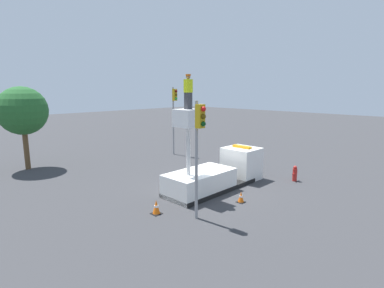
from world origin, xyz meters
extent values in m
plane|color=#38383A|center=(0.00, 0.00, 0.00)|extent=(120.00, 120.00, 0.00)
cube|color=black|center=(0.00, 0.00, 0.12)|extent=(5.96, 2.14, 0.24)
cube|color=white|center=(-0.95, 0.00, 0.63)|extent=(4.06, 2.08, 1.26)
cube|color=white|center=(2.98, 0.00, 1.02)|extent=(1.91, 2.08, 2.04)
cube|color=black|center=(3.94, 0.00, 1.43)|extent=(0.03, 1.77, 0.82)
cube|color=orange|center=(2.98, 0.00, 2.11)|extent=(0.36, 1.25, 0.14)
cylinder|color=silver|center=(-1.85, 0.00, 2.60)|extent=(0.22, 0.22, 2.67)
cube|color=silver|center=(-1.85, 0.00, 4.28)|extent=(1.19, 1.19, 0.90)
cube|color=#38383D|center=(-1.85, 0.00, 5.15)|extent=(0.34, 0.26, 0.84)
cube|color=#D1E519|center=(-1.85, 0.00, 5.90)|extent=(0.40, 0.26, 0.66)
sphere|color=#9E704C|center=(-1.85, 0.00, 6.34)|extent=(0.23, 0.23, 0.23)
cylinder|color=orange|center=(-1.85, 0.00, 6.43)|extent=(0.26, 0.26, 0.09)
cylinder|color=gray|center=(-3.44, -2.11, 2.64)|extent=(0.14, 0.14, 5.27)
cube|color=#B79314|center=(-3.44, -2.32, 4.62)|extent=(0.34, 0.28, 1.00)
sphere|color=red|center=(-3.44, -2.50, 4.93)|extent=(0.22, 0.22, 0.22)
sphere|color=#503C07|center=(-3.44, -2.50, 4.62)|extent=(0.22, 0.22, 0.22)
sphere|color=#083710|center=(-3.44, -2.50, 4.31)|extent=(0.22, 0.22, 0.22)
cylinder|color=gray|center=(4.84, 8.60, 2.95)|extent=(0.14, 0.14, 5.90)
cube|color=#B79314|center=(4.84, 8.39, 5.25)|extent=(0.34, 0.28, 1.00)
sphere|color=#490707|center=(4.84, 8.21, 5.56)|extent=(0.22, 0.22, 0.22)
sphere|color=#503C07|center=(4.84, 8.21, 5.25)|extent=(0.22, 0.22, 0.22)
sphere|color=green|center=(4.84, 8.21, 4.94)|extent=(0.22, 0.22, 0.22)
cylinder|color=#B2231E|center=(4.93, -2.72, 0.40)|extent=(0.28, 0.28, 0.80)
sphere|color=#B2231E|center=(4.93, -2.72, 0.87)|extent=(0.24, 0.24, 0.24)
cylinder|color=#B2231E|center=(4.73, -2.72, 0.48)|extent=(0.12, 0.11, 0.11)
cylinder|color=#B2231E|center=(5.13, -2.72, 0.48)|extent=(0.12, 0.11, 0.11)
cube|color=black|center=(-4.42, -0.46, 0.01)|extent=(0.44, 0.44, 0.03)
cone|color=orange|center=(-4.42, -0.46, 0.34)|extent=(0.37, 0.37, 0.68)
cylinder|color=white|center=(-4.42, -0.46, 0.37)|extent=(0.19, 0.19, 0.09)
cube|color=black|center=(-0.45, -2.42, 0.01)|extent=(0.39, 0.39, 0.03)
cone|color=orange|center=(-0.45, -2.42, 0.28)|extent=(0.33, 0.33, 0.57)
cylinder|color=white|center=(-0.45, -2.42, 0.31)|extent=(0.17, 0.17, 0.08)
cylinder|color=brown|center=(-5.95, 12.46, 1.52)|extent=(0.36, 0.36, 3.04)
sphere|color=#235B28|center=(-5.95, 12.46, 4.23)|extent=(3.41, 3.41, 3.41)
camera|label=1|loc=(-12.63, -10.87, 5.76)|focal=28.00mm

